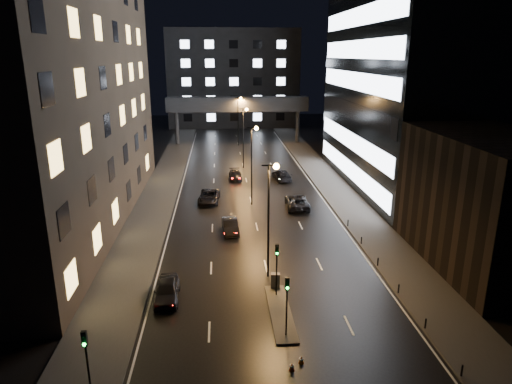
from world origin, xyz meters
TOP-DOWN VIEW (x-y plane):
  - ground at (0.00, 40.00)m, footprint 160.00×160.00m
  - sidewalk_left at (-12.50, 35.00)m, footprint 5.00×110.00m
  - sidewalk_right at (12.50, 35.00)m, footprint 5.00×110.00m
  - building_left at (-22.50, 24.00)m, footprint 15.00×48.00m
  - building_right_low at (20.00, 9.00)m, footprint 10.00×18.00m
  - building_right_glass at (25.00, 36.00)m, footprint 20.00×36.00m
  - building_far at (0.00, 98.00)m, footprint 34.00×14.00m
  - skybridge at (0.00, 70.00)m, footprint 30.00×3.00m
  - median_island at (0.30, 2.00)m, footprint 1.60×8.00m
  - traffic_signal_near at (0.30, 4.49)m, footprint 0.28×0.34m
  - traffic_signal_far at (0.30, -1.01)m, footprint 0.28×0.34m
  - traffic_signal_corner at (-11.50, -6.01)m, footprint 0.28×0.34m
  - bollard_row at (10.20, 6.50)m, footprint 0.12×25.12m
  - streetlight_near at (0.16, 8.00)m, footprint 1.45×0.50m
  - streetlight_mid_a at (0.16, 28.00)m, footprint 1.45×0.50m
  - streetlight_mid_b at (0.16, 48.00)m, footprint 1.45×0.50m
  - streetlight_far at (0.16, 68.00)m, footprint 1.45×0.50m
  - car_away_a at (-8.39, 4.70)m, footprint 2.04×4.80m
  - car_away_b at (-3.03, 18.56)m, footprint 1.90×4.62m
  - car_away_c at (-5.52, 29.45)m, footprint 3.01×5.74m
  - car_away_d at (-1.65, 40.56)m, footprint 2.05×4.69m
  - car_toward_a at (5.61, 26.23)m, footprint 2.89×5.94m
  - car_toward_b at (5.47, 39.60)m, footprint 2.81×5.55m
  - utility_cabinet at (0.37, 5.70)m, footprint 0.81×0.61m
  - cone_a at (0.85, -3.86)m, footprint 0.47×0.47m
  - cone_b at (0.15, -4.53)m, footprint 0.38×0.38m

SIDE VIEW (x-z plane):
  - ground at x=0.00m, z-range 0.00..0.00m
  - sidewalk_left at x=-12.50m, z-range 0.00..0.15m
  - sidewalk_right at x=12.50m, z-range 0.00..0.15m
  - median_island at x=0.30m, z-range 0.00..0.15m
  - cone_a at x=0.85m, z-range 0.00..0.49m
  - cone_b at x=0.15m, z-range 0.00..0.56m
  - bollard_row at x=10.20m, z-range 0.00..0.90m
  - car_away_d at x=-1.65m, z-range 0.00..1.34m
  - car_away_b at x=-3.03m, z-range 0.00..1.49m
  - car_away_c at x=-5.52m, z-range 0.00..1.54m
  - car_toward_b at x=5.47m, z-range 0.00..1.54m
  - utility_cabinet at x=0.37m, z-range 0.15..1.40m
  - car_away_a at x=-8.39m, z-range 0.00..1.62m
  - car_toward_a at x=5.61m, z-range 0.00..1.63m
  - traffic_signal_corner at x=-11.50m, z-range 0.74..5.14m
  - traffic_signal_near at x=0.30m, z-range 0.89..5.29m
  - traffic_signal_far at x=0.30m, z-range 0.89..5.29m
  - building_right_low at x=20.00m, z-range 0.00..12.00m
  - streetlight_near at x=0.16m, z-range 1.42..11.57m
  - streetlight_mid_a at x=0.16m, z-range 1.42..11.57m
  - streetlight_mid_b at x=0.16m, z-range 1.42..11.57m
  - streetlight_far at x=0.16m, z-range 1.42..11.57m
  - skybridge at x=0.00m, z-range 3.34..13.34m
  - building_far at x=0.00m, z-range 0.00..25.00m
  - building_left at x=-22.50m, z-range 0.00..40.00m
  - building_right_glass at x=25.00m, z-range 0.00..45.00m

